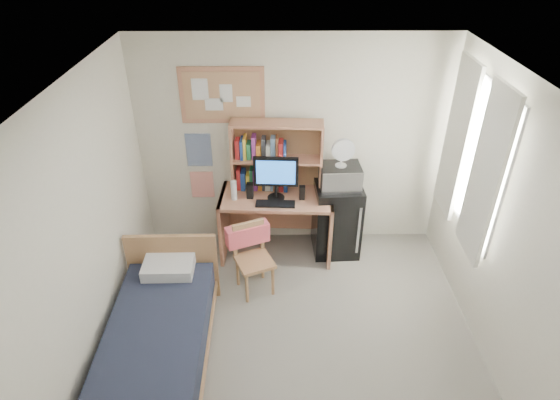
{
  "coord_description": "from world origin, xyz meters",
  "views": [
    {
      "loc": [
        -0.19,
        -2.91,
        3.67
      ],
      "look_at": [
        -0.15,
        1.2,
        1.11
      ],
      "focal_mm": 30.0,
      "sensor_mm": 36.0,
      "label": 1
    }
  ],
  "objects_px": {
    "mini_fridge": "(336,218)",
    "desk_fan": "(342,153)",
    "monitor": "(276,178)",
    "speaker_left": "(250,191)",
    "bed": "(158,346)",
    "microwave": "(340,176)",
    "desk": "(276,224)",
    "desk_chair": "(255,261)",
    "speaker_right": "(302,193)",
    "bulletin_board": "(222,95)"
  },
  "relations": [
    {
      "from": "bulletin_board",
      "to": "speaker_left",
      "type": "xyz_separation_m",
      "value": [
        0.29,
        -0.38,
        -1.0
      ]
    },
    {
      "from": "microwave",
      "to": "speaker_left",
      "type": "bearing_deg",
      "value": -178.17
    },
    {
      "from": "desk",
      "to": "desk_chair",
      "type": "distance_m",
      "value": 0.73
    },
    {
      "from": "desk",
      "to": "monitor",
      "type": "height_order",
      "value": "monitor"
    },
    {
      "from": "monitor",
      "to": "desk_fan",
      "type": "distance_m",
      "value": 0.79
    },
    {
      "from": "microwave",
      "to": "desk",
      "type": "bearing_deg",
      "value": -179.73
    },
    {
      "from": "desk",
      "to": "speaker_left",
      "type": "distance_m",
      "value": 0.59
    },
    {
      "from": "desk",
      "to": "desk_fan",
      "type": "relative_size",
      "value": 4.13
    },
    {
      "from": "desk_chair",
      "to": "microwave",
      "type": "bearing_deg",
      "value": 13.85
    },
    {
      "from": "mini_fridge",
      "to": "monitor",
      "type": "height_order",
      "value": "monitor"
    },
    {
      "from": "desk_chair",
      "to": "bed",
      "type": "relative_size",
      "value": 0.45
    },
    {
      "from": "bulletin_board",
      "to": "bed",
      "type": "xyz_separation_m",
      "value": [
        -0.5,
        -2.05,
        -1.67
      ]
    },
    {
      "from": "mini_fridge",
      "to": "desk_fan",
      "type": "xyz_separation_m",
      "value": [
        0.0,
        -0.02,
        0.89
      ]
    },
    {
      "from": "mini_fridge",
      "to": "bed",
      "type": "height_order",
      "value": "mini_fridge"
    },
    {
      "from": "bed",
      "to": "monitor",
      "type": "height_order",
      "value": "monitor"
    },
    {
      "from": "desk",
      "to": "monitor",
      "type": "bearing_deg",
      "value": -90.0
    },
    {
      "from": "speaker_left",
      "to": "speaker_right",
      "type": "relative_size",
      "value": 1.13
    },
    {
      "from": "desk",
      "to": "mini_fridge",
      "type": "distance_m",
      "value": 0.74
    },
    {
      "from": "speaker_right",
      "to": "bulletin_board",
      "type": "bearing_deg",
      "value": 158.35
    },
    {
      "from": "mini_fridge",
      "to": "speaker_left",
      "type": "bearing_deg",
      "value": -177.07
    },
    {
      "from": "bed",
      "to": "speaker_right",
      "type": "distance_m",
      "value": 2.24
    },
    {
      "from": "speaker_right",
      "to": "desk_fan",
      "type": "bearing_deg",
      "value": 17.57
    },
    {
      "from": "mini_fridge",
      "to": "speaker_right",
      "type": "bearing_deg",
      "value": -165.69
    },
    {
      "from": "bulletin_board",
      "to": "speaker_right",
      "type": "relative_size",
      "value": 5.69
    },
    {
      "from": "desk_chair",
      "to": "bed",
      "type": "bearing_deg",
      "value": -152.63
    },
    {
      "from": "speaker_left",
      "to": "bulletin_board",
      "type": "bearing_deg",
      "value": 130.65
    },
    {
      "from": "microwave",
      "to": "speaker_right",
      "type": "bearing_deg",
      "value": -168.15
    },
    {
      "from": "desk",
      "to": "bed",
      "type": "xyz_separation_m",
      "value": [
        -1.09,
        -1.71,
        -0.16
      ]
    },
    {
      "from": "mini_fridge",
      "to": "speaker_right",
      "type": "height_order",
      "value": "speaker_right"
    },
    {
      "from": "desk_chair",
      "to": "speaker_left",
      "type": "height_order",
      "value": "speaker_left"
    },
    {
      "from": "desk_chair",
      "to": "monitor",
      "type": "xyz_separation_m",
      "value": [
        0.24,
        0.63,
        0.68
      ]
    },
    {
      "from": "desk_chair",
      "to": "microwave",
      "type": "relative_size",
      "value": 1.79
    },
    {
      "from": "bulletin_board",
      "to": "bed",
      "type": "bearing_deg",
      "value": -103.73
    },
    {
      "from": "desk_chair",
      "to": "bed",
      "type": "height_order",
      "value": "desk_chair"
    },
    {
      "from": "desk",
      "to": "mini_fridge",
      "type": "bearing_deg",
      "value": 7.55
    },
    {
      "from": "desk_fan",
      "to": "bulletin_board",
      "type": "bearing_deg",
      "value": 164.78
    },
    {
      "from": "microwave",
      "to": "monitor",
      "type": "bearing_deg",
      "value": -175.13
    },
    {
      "from": "bed",
      "to": "microwave",
      "type": "distance_m",
      "value": 2.66
    },
    {
      "from": "desk",
      "to": "monitor",
      "type": "xyz_separation_m",
      "value": [
        -0.0,
        -0.06,
        0.68
      ]
    },
    {
      "from": "monitor",
      "to": "microwave",
      "type": "bearing_deg",
      "value": 10.59
    },
    {
      "from": "desk",
      "to": "microwave",
      "type": "relative_size",
      "value": 2.88
    },
    {
      "from": "monitor",
      "to": "speaker_left",
      "type": "bearing_deg",
      "value": 180.0
    },
    {
      "from": "desk",
      "to": "desk_chair",
      "type": "xyz_separation_m",
      "value": [
        -0.24,
        -0.69,
        -0.0
      ]
    },
    {
      "from": "desk_chair",
      "to": "bed",
      "type": "distance_m",
      "value": 1.34
    },
    {
      "from": "bulletin_board",
      "to": "speaker_right",
      "type": "height_order",
      "value": "bulletin_board"
    },
    {
      "from": "speaker_left",
      "to": "bed",
      "type": "bearing_deg",
      "value": -112.28
    },
    {
      "from": "desk_chair",
      "to": "speaker_right",
      "type": "bearing_deg",
      "value": 25.96
    },
    {
      "from": "speaker_left",
      "to": "mini_fridge",
      "type": "bearing_deg",
      "value": 8.65
    },
    {
      "from": "desk",
      "to": "mini_fridge",
      "type": "relative_size",
      "value": 1.42
    },
    {
      "from": "mini_fridge",
      "to": "desk_chair",
      "type": "bearing_deg",
      "value": -145.19
    }
  ]
}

